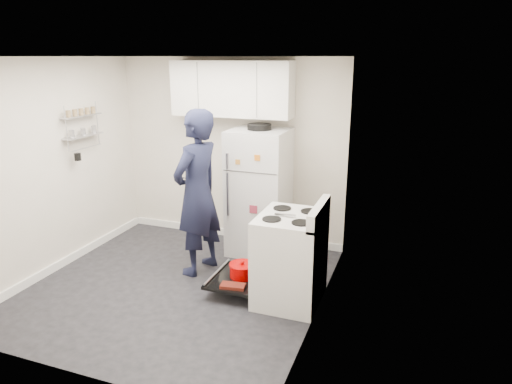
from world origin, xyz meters
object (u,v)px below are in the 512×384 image
at_px(refrigerator, 259,192).
at_px(open_oven_door, 240,274).
at_px(person, 197,193).
at_px(electric_range, 289,259).

bearing_deg(refrigerator, open_oven_door, -81.78).
xyz_separation_m(refrigerator, person, (-0.48, -0.79, 0.16)).
height_order(open_oven_door, person, person).
xyz_separation_m(open_oven_door, person, (-0.64, 0.29, 0.79)).
distance_m(open_oven_door, refrigerator, 1.27).
xyz_separation_m(electric_range, refrigerator, (-0.72, 1.10, 0.35)).
bearing_deg(open_oven_door, person, 155.32).
distance_m(electric_range, refrigerator, 1.36).
relative_size(open_oven_door, person, 0.36).
relative_size(open_oven_door, refrigerator, 0.42).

